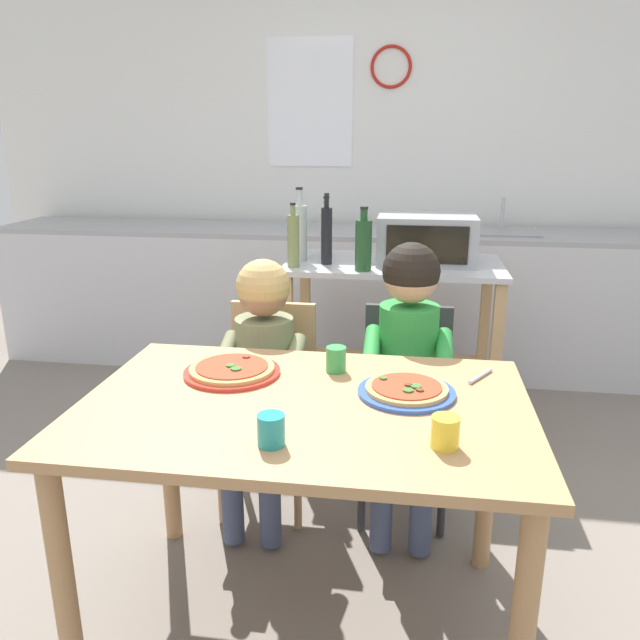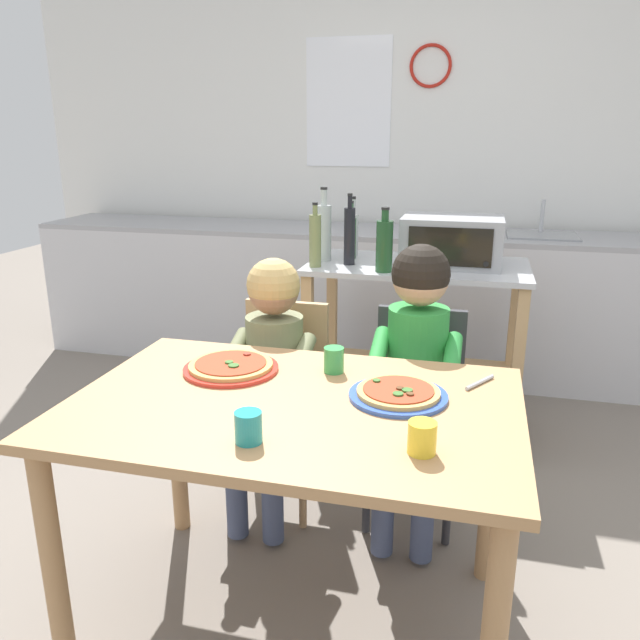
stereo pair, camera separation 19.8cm
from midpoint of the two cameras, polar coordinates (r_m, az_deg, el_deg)
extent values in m
plane|color=slate|center=(3.03, 0.25, -12.24)|extent=(10.65, 10.65, 0.00)
cube|color=white|center=(4.29, 3.52, 15.20)|extent=(5.27, 0.12, 2.70)
cube|color=white|center=(4.29, -2.32, 19.22)|extent=(0.56, 0.01, 0.80)
torus|color=red|center=(4.23, 5.09, 22.08)|extent=(0.26, 0.02, 0.26)
cube|color=silver|center=(4.02, 2.78, 1.78)|extent=(4.74, 0.60, 0.85)
cube|color=#9E9EA3|center=(3.93, 2.87, 8.02)|extent=(4.74, 0.60, 0.03)
cube|color=gray|center=(3.94, 15.09, 7.67)|extent=(0.40, 0.33, 0.02)
cylinder|color=#B7BABF|center=(4.04, 15.02, 9.37)|extent=(0.02, 0.02, 0.20)
cube|color=#B7BABF|center=(3.04, 4.91, 5.04)|extent=(1.04, 0.58, 0.02)
cube|color=tan|center=(3.20, 4.67, -4.65)|extent=(0.96, 0.54, 0.02)
cube|color=tan|center=(2.99, -4.84, -3.81)|extent=(0.05, 0.05, 0.84)
cube|color=tan|center=(2.93, 13.80, -4.68)|extent=(0.05, 0.05, 0.84)
cube|color=tan|center=(3.45, -2.97, -0.90)|extent=(0.05, 0.05, 0.84)
cube|color=tan|center=(3.40, 13.09, -1.60)|extent=(0.05, 0.05, 0.84)
cube|color=#999BA0|center=(3.03, 7.88, 7.34)|extent=(0.46, 0.32, 0.23)
cube|color=black|center=(2.87, 7.83, 6.81)|extent=(0.37, 0.01, 0.17)
cylinder|color=black|center=(2.88, 11.00, 5.32)|extent=(0.02, 0.01, 0.02)
cylinder|color=black|center=(2.96, -1.32, 7.66)|extent=(0.05, 0.05, 0.27)
cylinder|color=black|center=(2.94, -1.34, 10.76)|extent=(0.02, 0.02, 0.06)
cylinder|color=black|center=(2.94, -1.34, 11.42)|extent=(0.02, 0.02, 0.01)
cylinder|color=#ADB7B2|center=(3.06, -3.75, 7.91)|extent=(0.07, 0.07, 0.27)
cylinder|color=#ADB7B2|center=(3.04, -3.81, 11.10)|extent=(0.03, 0.03, 0.08)
cylinder|color=black|center=(3.03, -3.83, 11.93)|extent=(0.03, 0.03, 0.01)
cylinder|color=olive|center=(2.90, -4.43, 7.17)|extent=(0.06, 0.06, 0.24)
cylinder|color=olive|center=(2.88, -4.49, 9.98)|extent=(0.02, 0.02, 0.04)
cylinder|color=black|center=(2.88, -4.51, 10.54)|extent=(0.03, 0.03, 0.01)
cylinder|color=#1E4723|center=(2.83, 1.99, 6.81)|extent=(0.08, 0.08, 0.23)
cylinder|color=#1E4723|center=(2.80, 2.02, 9.60)|extent=(0.03, 0.03, 0.05)
cylinder|color=black|center=(2.80, 2.03, 10.21)|extent=(0.04, 0.04, 0.01)
cylinder|color=#ADB7B2|center=(3.20, -1.20, 7.79)|extent=(0.06, 0.06, 0.20)
cylinder|color=#ADB7B2|center=(3.18, -1.22, 10.32)|extent=(0.03, 0.03, 0.08)
cylinder|color=black|center=(3.18, -1.22, 11.13)|extent=(0.03, 0.03, 0.01)
cylinder|color=#1E4723|center=(3.11, -1.28, 7.48)|extent=(0.05, 0.05, 0.20)
cylinder|color=#1E4723|center=(3.09, -1.29, 9.98)|extent=(0.02, 0.02, 0.07)
cylinder|color=black|center=(3.08, -1.30, 10.76)|extent=(0.02, 0.02, 0.01)
cube|color=#AD7F51|center=(1.76, -4.69, -8.01)|extent=(1.26, 0.83, 0.03)
cylinder|color=#AD7F51|center=(1.89, -25.45, -21.19)|extent=(0.06, 0.06, 0.72)
cylinder|color=#AD7F51|center=(1.65, 14.39, -26.32)|extent=(0.06, 0.06, 0.72)
cylinder|color=#AD7F51|center=(2.40, -16.06, -11.45)|extent=(0.06, 0.06, 0.72)
cylinder|color=#AD7F51|center=(2.22, 12.61, -13.68)|extent=(0.06, 0.06, 0.72)
cube|color=tan|center=(2.48, -7.24, -7.90)|extent=(0.36, 0.36, 0.04)
cube|color=tan|center=(2.55, -6.45, -2.54)|extent=(0.34, 0.03, 0.38)
cylinder|color=tan|center=(2.42, -4.48, -14.38)|extent=(0.03, 0.03, 0.42)
cylinder|color=tan|center=(2.50, -11.40, -13.62)|extent=(0.03, 0.03, 0.42)
cylinder|color=tan|center=(2.68, -3.04, -11.09)|extent=(0.03, 0.03, 0.42)
cylinder|color=tan|center=(2.75, -9.30, -10.54)|extent=(0.03, 0.03, 0.42)
cube|color=#333338|center=(2.43, 5.48, -8.39)|extent=(0.36, 0.36, 0.04)
cube|color=#333338|center=(2.50, 5.80, -2.90)|extent=(0.34, 0.03, 0.38)
cylinder|color=#333338|center=(2.40, 8.82, -14.83)|extent=(0.03, 0.03, 0.42)
cylinder|color=#333338|center=(2.41, 1.45, -14.44)|extent=(0.03, 0.03, 0.42)
cylinder|color=#333338|center=(2.66, 8.82, -11.45)|extent=(0.03, 0.03, 0.42)
cylinder|color=#333338|center=(2.67, 2.25, -11.13)|extent=(0.03, 0.03, 0.42)
cube|color=#424C6B|center=(2.32, -6.52, -8.56)|extent=(0.10, 0.30, 0.10)
cylinder|color=#424C6B|center=(2.33, -7.15, -15.26)|extent=(0.08, 0.08, 0.44)
cube|color=#424C6B|center=(2.36, -9.84, -8.28)|extent=(0.10, 0.30, 0.10)
cylinder|color=#424C6B|center=(2.37, -10.53, -14.86)|extent=(0.08, 0.08, 0.44)
cylinder|color=#7A7F56|center=(2.27, -4.95, -3.84)|extent=(0.06, 0.26, 0.15)
cylinder|color=#7A7F56|center=(2.34, -11.17, -3.45)|extent=(0.06, 0.26, 0.15)
cylinder|color=#7A7F56|center=(2.40, -7.42, -3.54)|extent=(0.22, 0.22, 0.32)
sphere|color=#A37556|center=(2.32, -7.66, 2.64)|extent=(0.19, 0.19, 0.19)
sphere|color=tan|center=(2.32, -7.68, 3.06)|extent=(0.20, 0.20, 0.20)
cube|color=#424C6B|center=(2.28, 7.09, -9.05)|extent=(0.10, 0.30, 0.10)
cylinder|color=#424C6B|center=(2.29, 6.77, -15.89)|extent=(0.08, 0.08, 0.44)
cube|color=#424C6B|center=(2.29, 3.54, -8.88)|extent=(0.10, 0.30, 0.10)
cylinder|color=#424C6B|center=(2.29, 3.14, -15.70)|extent=(0.08, 0.08, 0.44)
cylinder|color=green|center=(2.23, 8.87, -3.33)|extent=(0.06, 0.26, 0.15)
cylinder|color=green|center=(2.24, 2.21, -3.03)|extent=(0.06, 0.26, 0.15)
cylinder|color=green|center=(2.34, 5.64, -3.24)|extent=(0.22, 0.22, 0.38)
sphere|color=tan|center=(2.25, 5.85, 3.99)|extent=(0.20, 0.20, 0.20)
sphere|color=black|center=(2.25, 5.87, 4.43)|extent=(0.21, 0.21, 0.21)
cylinder|color=red|center=(1.98, -10.91, -4.76)|extent=(0.30, 0.30, 0.01)
cylinder|color=tan|center=(1.97, -10.93, -4.44)|extent=(0.26, 0.26, 0.01)
cylinder|color=#B23D23|center=(1.97, -10.94, -4.22)|extent=(0.22, 0.22, 0.00)
cylinder|color=maroon|center=(2.03, -9.56, -3.39)|extent=(0.02, 0.02, 0.01)
cylinder|color=#386628|center=(1.96, -11.08, -4.18)|extent=(0.03, 0.03, 0.01)
cylinder|color=#386628|center=(1.93, -10.62, -4.47)|extent=(0.03, 0.03, 0.01)
cylinder|color=#3356B7|center=(1.80, 4.80, -6.68)|extent=(0.28, 0.28, 0.01)
cylinder|color=tan|center=(1.80, 4.81, -6.33)|extent=(0.24, 0.24, 0.01)
cylinder|color=#B23D23|center=(1.80, 4.81, -6.10)|extent=(0.20, 0.20, 0.00)
cylinder|color=#563319|center=(1.79, 4.95, -5.99)|extent=(0.02, 0.02, 0.01)
cylinder|color=#386628|center=(1.76, 4.87, -6.51)|extent=(0.03, 0.03, 0.01)
cylinder|color=#563319|center=(1.76, 5.95, -6.47)|extent=(0.02, 0.02, 0.01)
cylinder|color=#386628|center=(1.83, 2.74, -5.40)|extent=(0.02, 0.02, 0.01)
cylinder|color=#386628|center=(1.78, 5.64, -6.14)|extent=(0.03, 0.03, 0.01)
cylinder|color=yellow|center=(1.51, 7.69, -10.21)|extent=(0.07, 0.07, 0.08)
cylinder|color=green|center=(1.95, -1.43, -3.67)|extent=(0.06, 0.06, 0.08)
cylinder|color=teal|center=(1.53, -8.27, -10.02)|extent=(0.07, 0.07, 0.08)
cylinder|color=#B7BABF|center=(1.95, 11.70, -5.10)|extent=(0.08, 0.13, 0.01)
camera|label=1|loc=(0.10, -92.86, -0.87)|focal=34.98mm
camera|label=2|loc=(0.10, 87.14, 0.87)|focal=34.98mm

